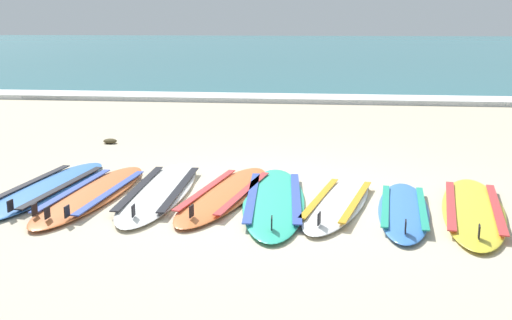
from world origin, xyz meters
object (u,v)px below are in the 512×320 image
surfboard_4 (274,199)px  surfboard_7 (473,209)px  surfboard_0 (46,188)px  surfboard_3 (225,193)px  surfboard_1 (93,193)px  surfboard_2 (160,191)px  surfboard_5 (338,202)px  surfboard_6 (403,210)px

surfboard_4 → surfboard_7: size_ratio=1.06×
surfboard_0 → surfboard_3: 2.00m
surfboard_0 → surfboard_4: bearing=-3.0°
surfboard_0 → surfboard_7: same height
surfboard_1 → surfboard_4: (1.94, -0.00, -0.00)m
surfboard_0 → surfboard_2: size_ratio=0.99×
surfboard_2 → surfboard_4: 1.27m
surfboard_0 → surfboard_4: 2.53m
surfboard_0 → surfboard_5: (3.18, -0.17, -0.00)m
surfboard_0 → surfboard_7: (4.49, -0.24, -0.00)m
surfboard_1 → surfboard_6: same height
surfboard_1 → surfboard_2: same height
surfboard_4 → surfboard_5: bearing=-2.9°
surfboard_5 → surfboard_6: same height
surfboard_3 → surfboard_1: bearing=-173.6°
surfboard_4 → surfboard_7: (1.96, -0.11, 0.00)m
surfboard_6 → surfboard_1: bearing=176.5°
surfboard_0 → surfboard_6: (3.82, -0.33, -0.00)m
surfboard_3 → surfboard_6: size_ratio=1.21×
surfboard_5 → surfboard_6: size_ratio=1.07×
surfboard_2 → surfboard_5: same height
surfboard_3 → surfboard_7: 2.51m
surfboard_1 → surfboard_6: bearing=-3.5°
surfboard_7 → surfboard_1: bearing=178.4°
surfboard_2 → surfboard_5: (1.91, -0.22, 0.00)m
surfboard_5 → surfboard_7: bearing=-3.3°
surfboard_1 → surfboard_3: 1.41m
surfboard_0 → surfboard_5: size_ratio=1.17×
surfboard_1 → surfboard_3: same height
surfboard_4 → surfboard_5: same height
surfboard_2 → surfboard_4: (1.26, -0.19, -0.00)m
surfboard_2 → surfboard_6: bearing=-8.5°
surfboard_0 → surfboard_6: bearing=-4.9°
surfboard_1 → surfboard_7: bearing=-1.6°
surfboard_2 → surfboard_3: 0.73m
surfboard_2 → surfboard_3: same height
surfboard_5 → surfboard_6: (0.63, -0.16, 0.00)m
surfboard_0 → surfboard_6: 3.83m
surfboard_1 → surfboard_5: 2.59m
surfboard_3 → surfboard_5: bearing=-9.1°
surfboard_0 → surfboard_1: size_ratio=1.03×
surfboard_7 → surfboard_6: bearing=-172.8°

